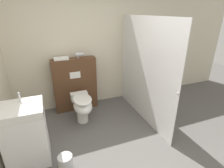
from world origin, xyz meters
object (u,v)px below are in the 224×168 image
Objects in this scene: sink_vanity at (26,134)px; hair_drier at (80,54)px; toilet at (82,106)px; waste_bin at (66,163)px.

hair_drier is (1.09, 1.26, 0.79)m from sink_vanity.
hair_drier is at bearing 77.14° from toilet.
sink_vanity reaches higher than waste_bin.
hair_drier reaches higher than waste_bin.
hair_drier reaches higher than sink_vanity.
waste_bin is (0.47, -0.39, -0.34)m from sink_vanity.
hair_drier is at bearing 69.44° from waste_bin.
toilet is 1.18m from waste_bin.
sink_vanity is 1.84m from hair_drier.
sink_vanity reaches higher than toilet.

